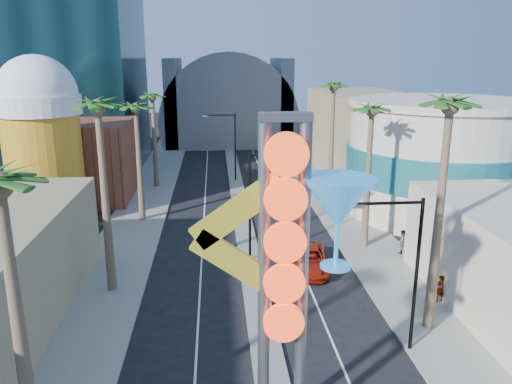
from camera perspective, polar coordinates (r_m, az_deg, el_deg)
The scene contains 22 objects.
sidewalk_west at distance 50.96m, azimuth -12.63°, elevation -1.35°, with size 5.00×100.00×0.15m, color gray.
sidewalk_east at distance 51.83m, azimuth 8.65°, elevation -0.86°, with size 5.00×100.00×0.15m, color gray.
median at distance 53.39m, azimuth -2.07°, elevation -0.22°, with size 1.60×84.00×0.15m, color gray.
brick_filler_west at distance 54.18m, azimuth -19.30°, elevation 3.42°, with size 10.00×10.00×8.00m, color brown.
filler_east at distance 64.76m, azimuth 11.83°, elevation 6.68°, with size 10.00×20.00×10.00m, color #998762.
beer_mug at distance 46.26m, azimuth -23.30°, elevation 5.98°, with size 7.00×7.00×14.50m.
turquoise_building at distance 48.79m, azimuth 20.03°, elevation 3.62°, with size 16.60×16.60×10.60m.
canopy at distance 86.02m, azimuth -3.20°, elevation 8.57°, with size 22.00×16.00×22.00m.
neon_sign at distance 18.09m, azimuth 5.75°, elevation -7.68°, with size 6.53×2.60×12.55m.
streetlight_0 at distance 34.83m, azimuth 0.19°, elevation -0.47°, with size 3.79×0.25×8.00m.
streetlight_1 at distance 58.20m, azimuth -2.94°, elevation 5.91°, with size 3.79×0.25×8.00m.
streetlight_2 at distance 25.11m, azimuth 16.97°, elevation -7.66°, with size 3.45×0.25×8.00m.
palm_0 at distance 17.34m, azimuth -27.13°, elevation -1.16°, with size 2.40×2.40×11.70m.
palm_1 at distance 30.35m, azimuth -17.56°, elevation 7.93°, with size 2.40×2.40×12.70m.
palm_2 at distance 44.17m, azimuth -13.54°, elevation 8.56°, with size 2.40×2.40×11.20m.
palm_3 at distance 56.01m, azimuth -11.74°, elevation 10.00°, with size 2.40×2.40×11.20m.
palm_5 at distance 26.19m, azimuth 21.15°, elevation 7.54°, with size 2.40×2.40×13.20m.
palm_6 at distance 37.43m, azimuth 13.06°, elevation 8.14°, with size 2.40×2.40×11.70m.
palm_7 at distance 48.87m, azimuth 8.84°, elevation 10.99°, with size 2.40×2.40×12.70m.
red_pickup at distance 34.89m, azimuth 5.97°, elevation -7.66°, with size 2.61×5.66×1.57m, color #B2200D.
pedestrian_a at distance 32.10m, azimuth 20.27°, elevation -10.29°, with size 0.62×0.41×1.69m, color gray.
pedestrian_b at distance 38.64m, azimuth 16.32°, elevation -5.46°, with size 0.88×0.69×1.82m, color gray.
Camera 1 is at (-2.35, -13.40, 14.34)m, focal length 35.00 mm.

